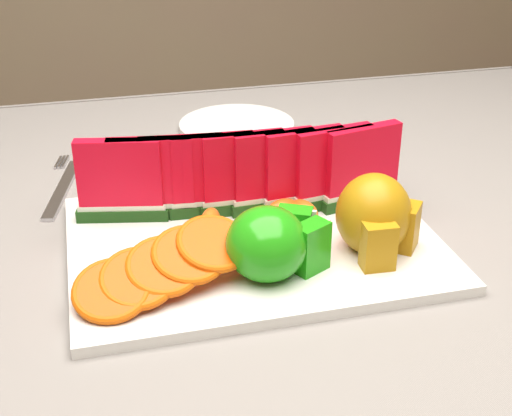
{
  "coord_description": "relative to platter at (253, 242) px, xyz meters",
  "views": [
    {
      "loc": [
        -0.08,
        -0.71,
        1.16
      ],
      "look_at": [
        0.09,
        -0.05,
        0.81
      ],
      "focal_mm": 50.0,
      "sensor_mm": 36.0,
      "label": 1
    }
  ],
  "objects": [
    {
      "name": "platter",
      "position": [
        0.0,
        0.0,
        0.0
      ],
      "size": [
        0.4,
        0.3,
        0.01
      ],
      "color": "silver",
      "rests_on": "tablecloth"
    },
    {
      "name": "apple_cluster",
      "position": [
        0.0,
        -0.07,
        0.04
      ],
      "size": [
        0.11,
        0.09,
        0.08
      ],
      "color": "#22891B",
      "rests_on": "platter"
    },
    {
      "name": "tangerine_segments",
      "position": [
        -0.0,
        0.01,
        0.02
      ],
      "size": [
        0.18,
        0.07,
        0.03
      ],
      "color": "orange",
      "rests_on": "platter"
    },
    {
      "name": "pear_cluster",
      "position": [
        0.12,
        -0.05,
        0.04
      ],
      "size": [
        0.1,
        0.1,
        0.09
      ],
      "color": "olive",
      "rests_on": "platter"
    },
    {
      "name": "side_plate",
      "position": [
        0.06,
        0.36,
        -0.0
      ],
      "size": [
        0.23,
        0.23,
        0.01
      ],
      "color": "silver",
      "rests_on": "tablecloth"
    },
    {
      "name": "orange_fan_front",
      "position": [
        -0.11,
        -0.07,
        0.03
      ],
      "size": [
        0.2,
        0.12,
        0.05
      ],
      "color": "#C63D0B",
      "rests_on": "platter"
    },
    {
      "name": "watermelon_row",
      "position": [
        0.0,
        0.06,
        0.05
      ],
      "size": [
        0.39,
        0.07,
        0.1
      ],
      "color": "#0C3613",
      "rests_on": "platter"
    },
    {
      "name": "tablecloth",
      "position": [
        -0.09,
        0.05,
        -0.05
      ],
      "size": [
        1.53,
        1.03,
        0.2
      ],
      "color": "gray",
      "rests_on": "table"
    },
    {
      "name": "table",
      "position": [
        -0.09,
        0.05,
        -0.11
      ],
      "size": [
        1.4,
        0.9,
        0.75
      ],
      "color": "#4B361F",
      "rests_on": "ground"
    },
    {
      "name": "orange_fan_back",
      "position": [
        -0.03,
        0.13,
        0.02
      ],
      "size": [
        0.24,
        0.1,
        0.04
      ],
      "color": "#C63D0B",
      "rests_on": "platter"
    },
    {
      "name": "fork",
      "position": [
        -0.2,
        0.21,
        -0.0
      ],
      "size": [
        0.05,
        0.19,
        0.0
      ],
      "color": "silver",
      "rests_on": "tablecloth"
    }
  ]
}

